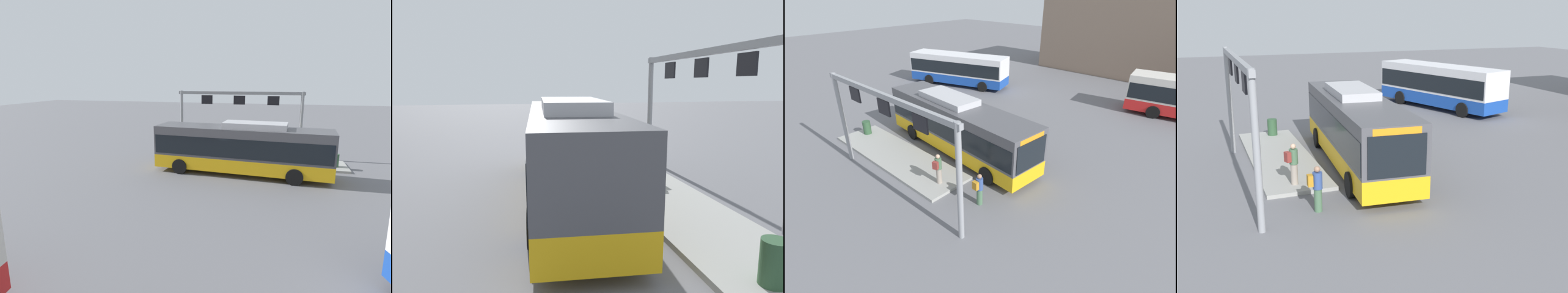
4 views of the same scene
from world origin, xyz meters
TOP-DOWN VIEW (x-y plane):
  - ground_plane at (0.00, 0.00)m, footprint 120.00×120.00m
  - platform_curb at (-2.12, -3.14)m, footprint 10.00×2.80m
  - bus_main at (-0.01, 0.00)m, footprint 11.43×3.43m
  - bus_background_right at (-10.57, 10.06)m, footprint 10.41×5.50m
  - person_boarding at (4.57, -3.04)m, footprint 0.35×0.53m
  - person_waiting_near at (2.00, -3.33)m, footprint 0.46×0.59m
  - platform_sign_gantry at (0.75, -5.10)m, footprint 9.92×0.24m
  - trash_bin at (-6.23, -2.80)m, footprint 0.52×0.52m

SIDE VIEW (x-z plane):
  - ground_plane at x=0.00m, z-range 0.00..0.00m
  - platform_curb at x=-2.12m, z-range 0.00..0.16m
  - trash_bin at x=-6.23m, z-range 0.16..1.06m
  - person_boarding at x=4.57m, z-range 0.06..1.73m
  - person_waiting_near at x=2.00m, z-range 0.22..1.89m
  - bus_background_right at x=-10.57m, z-range 0.23..3.33m
  - bus_main at x=-0.01m, z-range 0.08..3.54m
  - platform_sign_gantry at x=0.75m, z-range 1.19..6.39m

